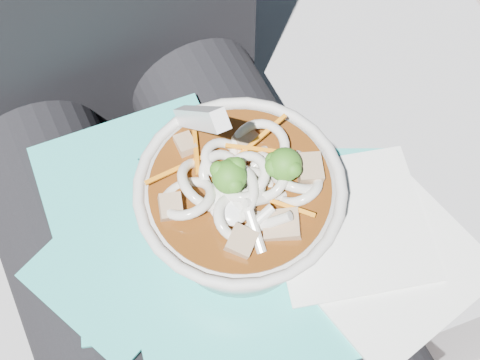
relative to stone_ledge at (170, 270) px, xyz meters
name	(u,v)px	position (x,y,z in m)	size (l,w,h in m)	color
stone_ledge	(170,270)	(0.00, 0.00, 0.00)	(1.00, 0.50, 0.47)	gray
lap	(202,296)	(0.00, -0.15, 0.30)	(0.33, 0.48, 0.14)	black
person_body	(162,207)	(0.00, -0.06, 0.33)	(0.34, 0.94, 1.01)	black
plastic_bag	(216,251)	(0.02, -0.14, 0.38)	(0.35, 0.31, 0.01)	#2AB1AA
napkins	(372,245)	(0.14, -0.20, 0.39)	(0.18, 0.21, 0.01)	white
udon_bowl	(240,205)	(0.05, -0.14, 0.45)	(0.18, 0.18, 0.20)	silver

